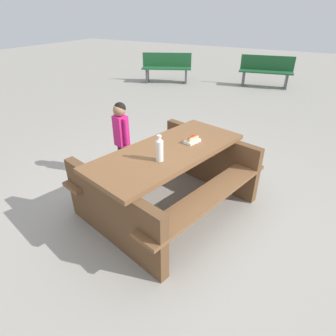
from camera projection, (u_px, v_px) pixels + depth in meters
ground_plane at (168, 206)px, 3.35m from camera, size 30.00×30.00×0.00m
picnic_table at (168, 174)px, 3.13m from camera, size 2.08×1.79×0.75m
soda_bottle at (159, 149)px, 2.71m from camera, size 0.08×0.08×0.27m
hotdog_tray at (192, 140)px, 3.12m from camera, size 0.20×0.16×0.08m
child_in_coat at (121, 131)px, 3.64m from camera, size 0.18×0.25×1.05m
park_bench_near at (266, 71)px, 8.17m from camera, size 0.67×1.55×0.85m
park_bench_mid at (167, 67)px, 8.65m from camera, size 1.00×1.53×0.85m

